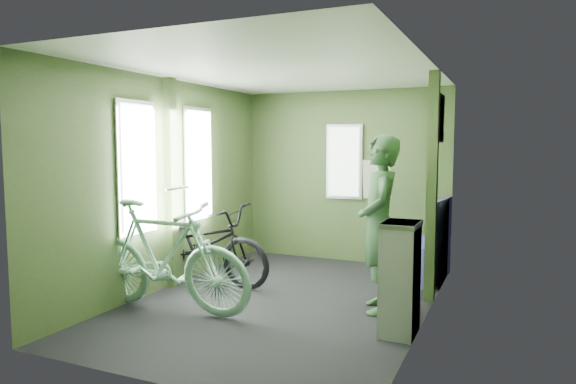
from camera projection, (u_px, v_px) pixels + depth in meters
name	position (u px, v px, depth m)	size (l,w,h in m)	color
room	(282.00, 159.00, 5.13)	(4.00, 4.02, 2.31)	black
bicycle_black	(204.00, 283.00, 5.86)	(0.61, 1.74, 0.91)	black
bicycle_mint	(165.00, 312.00, 4.84)	(0.51, 1.81, 1.09)	#97DABD
passenger	(379.00, 224.00, 4.82)	(0.58, 0.78, 1.67)	#294C2A
waste_box	(400.00, 278.00, 4.25)	(0.28, 0.39, 0.95)	gray
bench_seat	(423.00, 255.00, 6.03)	(0.59, 0.95, 0.95)	navy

